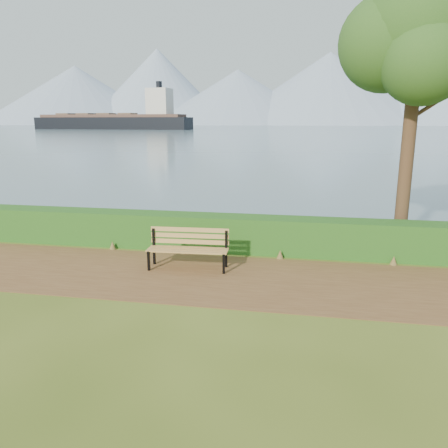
# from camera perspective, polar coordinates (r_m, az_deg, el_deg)

# --- Properties ---
(ground) EXTENTS (140.00, 140.00, 0.00)m
(ground) POSITION_cam_1_polar(r_m,az_deg,el_deg) (10.15, -2.50, -7.55)
(ground) COLOR #425217
(ground) RESTS_ON ground
(path) EXTENTS (40.00, 3.40, 0.01)m
(path) POSITION_cam_1_polar(r_m,az_deg,el_deg) (10.43, -2.12, -6.94)
(path) COLOR brown
(path) RESTS_ON ground
(hedge) EXTENTS (32.00, 0.85, 1.00)m
(hedge) POSITION_cam_1_polar(r_m,az_deg,el_deg) (12.43, 0.16, -1.18)
(hedge) COLOR #134414
(hedge) RESTS_ON ground
(water) EXTENTS (700.00, 510.00, 0.00)m
(water) POSITION_cam_1_polar(r_m,az_deg,el_deg) (269.27, 10.28, 12.39)
(water) COLOR #455A6F
(water) RESTS_ON ground
(mountains) EXTENTS (585.00, 190.00, 70.00)m
(mountains) POSITION_cam_1_polar(r_m,az_deg,el_deg) (416.14, 9.30, 16.52)
(mountains) COLOR #8597B2
(mountains) RESTS_ON ground
(bench) EXTENTS (2.03, 0.70, 1.00)m
(bench) POSITION_cam_1_polar(r_m,az_deg,el_deg) (10.94, -4.66, -2.84)
(bench) COLOR black
(bench) RESTS_ON ground
(tree) EXTENTS (4.02, 3.38, 7.74)m
(tree) POSITION_cam_1_polar(r_m,az_deg,el_deg) (13.11, 24.04, 21.63)
(tree) COLOR #372116
(tree) RESTS_ON ground
(cargo_ship) EXTENTS (68.88, 16.68, 20.70)m
(cargo_ship) POSITION_cam_1_polar(r_m,az_deg,el_deg) (191.84, -13.77, 12.84)
(cargo_ship) COLOR black
(cargo_ship) RESTS_ON ground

